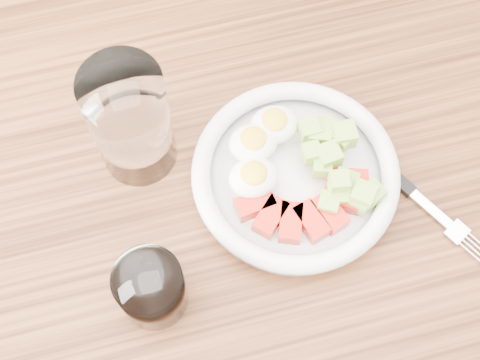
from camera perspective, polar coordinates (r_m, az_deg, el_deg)
name	(u,v)px	position (r m, az deg, el deg)	size (l,w,h in m)	color
ground	(245,324)	(1.53, 0.47, -12.15)	(4.00, 4.00, 0.00)	brown
dining_table	(249,224)	(0.88, 0.79, -3.77)	(1.50, 0.90, 0.77)	brown
bowl	(295,173)	(0.78, 4.71, 0.57)	(0.24, 0.24, 0.06)	white
fork	(397,180)	(0.81, 13.27, 0.00)	(0.12, 0.20, 0.01)	black
water_glass	(131,121)	(0.75, -9.31, 4.96)	(0.09, 0.09, 0.16)	white
coffee_glass	(151,289)	(0.72, -7.57, -9.20)	(0.07, 0.07, 0.08)	white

